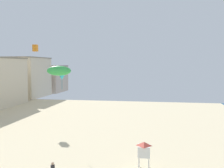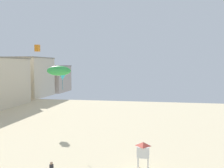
% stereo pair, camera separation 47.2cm
% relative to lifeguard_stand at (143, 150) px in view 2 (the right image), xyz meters
% --- Properties ---
extents(boardwalk_hotel_far, '(10.62, 14.11, 11.95)m').
position_rel_lifeguard_stand_xyz_m(boardwalk_hotel_far, '(-37.04, 47.49, 4.14)').
color(boardwalk_hotel_far, beige).
rests_on(boardwalk_hotel_far, ground).
extents(boardwalk_hotel_distant, '(12.28, 12.53, 9.49)m').
position_rel_lifeguard_stand_xyz_m(boardwalk_hotel_distant, '(-37.04, 62.10, 2.91)').
color(boardwalk_hotel_distant, '#C6B29E').
rests_on(boardwalk_hotel_distant, ground).
extents(lifeguard_stand, '(1.10, 1.10, 2.55)m').
position_rel_lifeguard_stand_xyz_m(lifeguard_stand, '(0.00, 0.00, 0.00)').
color(lifeguard_stand, white).
rests_on(lifeguard_stand, ground).
extents(kite_orange_box, '(0.75, 0.75, 1.17)m').
position_rel_lifeguard_stand_xyz_m(kite_orange_box, '(-19.50, 18.38, 10.70)').
color(kite_orange_box, orange).
extents(kite_green_parafoil, '(2.54, 0.71, 0.99)m').
position_rel_lifeguard_stand_xyz_m(kite_green_parafoil, '(-8.65, 1.43, 7.16)').
color(kite_green_parafoil, green).
extents(kite_cyan_delta, '(0.83, 0.83, 1.88)m').
position_rel_lifeguard_stand_xyz_m(kite_cyan_delta, '(-10.35, 6.77, 6.25)').
color(kite_cyan_delta, '#2DB7CC').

